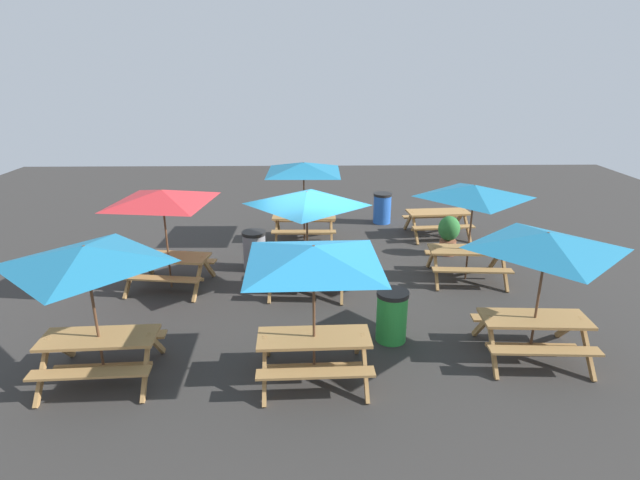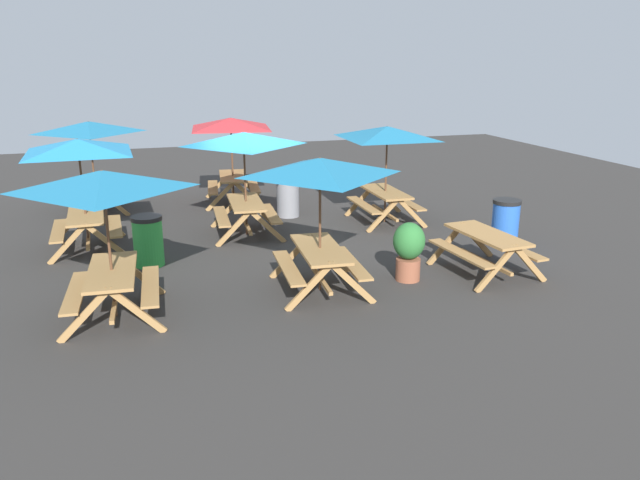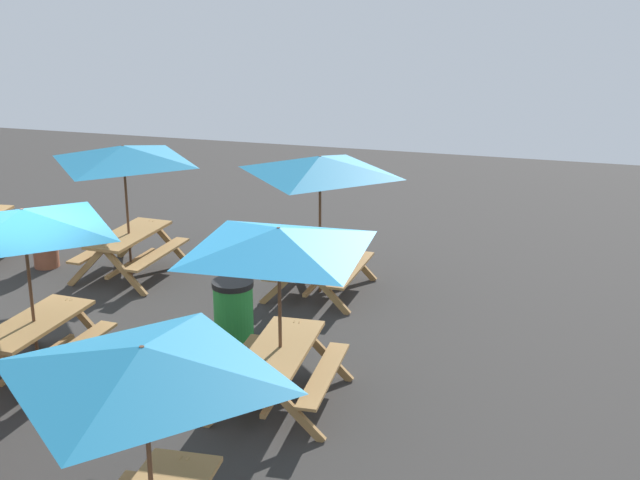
# 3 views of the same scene
# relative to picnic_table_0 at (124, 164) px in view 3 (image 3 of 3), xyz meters

# --- Properties ---
(ground_plane) EXTENTS (29.24, 29.24, 0.00)m
(ground_plane) POSITION_rel_picnic_table_0_xyz_m (3.54, 0.26, -1.99)
(ground_plane) COLOR #33302D
(ground_plane) RESTS_ON ground
(picnic_table_0) EXTENTS (2.13, 2.13, 2.34)m
(picnic_table_0) POSITION_rel_picnic_table_0_xyz_m (0.00, 0.00, 0.00)
(picnic_table_0) COLOR #A87A44
(picnic_table_0) RESTS_ON ground
(picnic_table_1) EXTENTS (2.10, 2.10, 2.34)m
(picnic_table_1) POSITION_rel_picnic_table_0_xyz_m (-0.13, 3.37, 0.00)
(picnic_table_1) COLOR #A87A44
(picnic_table_1) RESTS_ON ground
(picnic_table_2) EXTENTS (2.83, 2.83, 2.34)m
(picnic_table_2) POSITION_rel_picnic_table_0_xyz_m (3.66, 3.92, 0.00)
(picnic_table_2) COLOR #A87A44
(picnic_table_2) RESTS_ON ground
(picnic_table_5) EXTENTS (2.11, 2.11, 2.34)m
(picnic_table_5) POSITION_rel_picnic_table_0_xyz_m (7.08, 3.86, 0.00)
(picnic_table_5) COLOR #A87A44
(picnic_table_5) RESTS_ON ground
(picnic_table_7) EXTENTS (2.13, 2.13, 2.34)m
(picnic_table_7) POSITION_rel_picnic_table_0_xyz_m (3.77, 0.56, 0.00)
(picnic_table_7) COLOR #A87A44
(picnic_table_7) RESTS_ON ground
(trash_bin_green) EXTENTS (0.59, 0.59, 0.98)m
(trash_bin_green) POSITION_rel_picnic_table_0_xyz_m (2.22, 2.76, -1.49)
(trash_bin_green) COLOR green
(trash_bin_green) RESTS_ON ground
(potted_plant_0) EXTENTS (0.57, 0.57, 1.07)m
(potted_plant_0) POSITION_rel_picnic_table_0_xyz_m (0.01, -1.66, -1.40)
(potted_plant_0) COLOR #935138
(potted_plant_0) RESTS_ON ground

